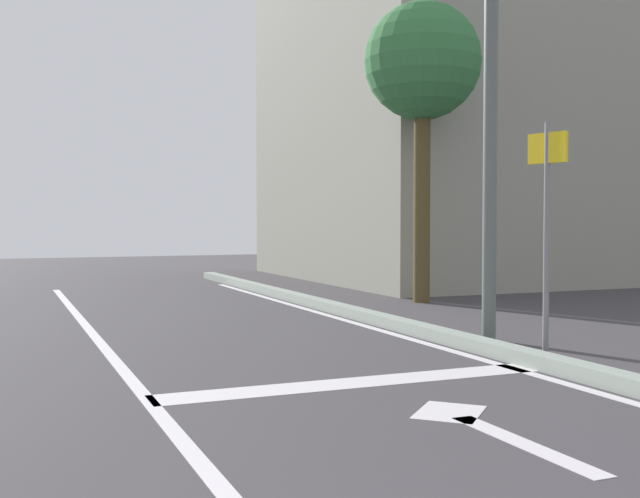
# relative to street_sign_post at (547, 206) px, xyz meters

# --- Properties ---
(lane_line_center) EXTENTS (0.12, 20.00, 0.01)m
(lane_line_center) POSITION_rel_street_sign_post_xyz_m (-3.96, -0.03, -1.52)
(lane_line_center) COLOR silver
(lane_line_center) RESTS_ON ground
(lane_line_curbside) EXTENTS (0.12, 20.00, 0.01)m
(lane_line_curbside) POSITION_rel_street_sign_post_xyz_m (-0.59, -0.03, -1.52)
(lane_line_curbside) COLOR silver
(lane_line_curbside) RESTS_ON ground
(stop_bar) EXTENTS (3.52, 0.40, 0.01)m
(stop_bar) POSITION_rel_street_sign_post_xyz_m (-2.20, -0.27, -1.52)
(stop_bar) COLOR silver
(stop_bar) RESTS_ON ground
(lane_arrow_stem) EXTENTS (0.16, 1.40, 0.01)m
(lane_arrow_stem) POSITION_rel_street_sign_post_xyz_m (-2.02, -2.29, -1.52)
(lane_arrow_stem) COLOR silver
(lane_arrow_stem) RESTS_ON ground
(lane_arrow_head) EXTENTS (0.71, 0.71, 0.01)m
(lane_arrow_head) POSITION_rel_street_sign_post_xyz_m (-2.02, -1.44, -1.52)
(lane_arrow_head) COLOR silver
(lane_arrow_head) RESTS_ON ground
(curb_strip) EXTENTS (0.24, 24.00, 0.14)m
(curb_strip) POSITION_rel_street_sign_post_xyz_m (-0.34, -0.03, -1.46)
(curb_strip) COLOR #94A194
(curb_strip) RESTS_ON ground
(street_sign_post) EXTENTS (0.16, 0.43, 2.34)m
(street_sign_post) POSITION_rel_street_sign_post_xyz_m (0.00, 0.00, 0.00)
(street_sign_post) COLOR slate
(street_sign_post) RESTS_ON ground
(roadside_tree) EXTENTS (1.96, 1.96, 5.03)m
(roadside_tree) POSITION_rel_street_sign_post_xyz_m (1.59, 5.17, 2.45)
(roadside_tree) COLOR #4F4222
(roadside_tree) RESTS_ON ground
(building_block) EXTENTS (11.22, 8.21, 8.13)m
(building_block) POSITION_rel_street_sign_post_xyz_m (7.17, 9.96, 2.54)
(building_block) COLOR gray
(building_block) RESTS_ON ground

